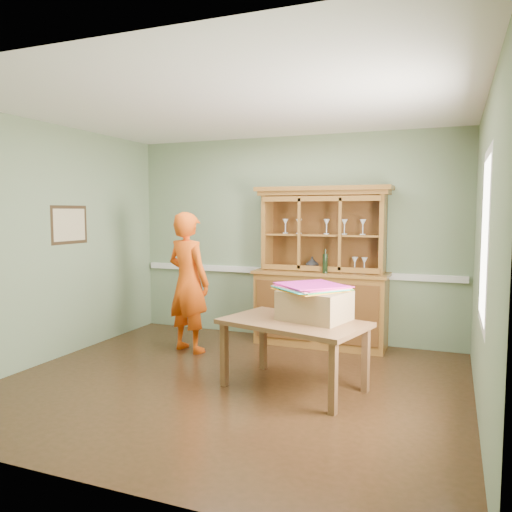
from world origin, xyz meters
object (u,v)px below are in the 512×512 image
at_px(cardboard_box, 315,305).
at_px(china_hutch, 321,290).
at_px(dining_table, 294,329).
at_px(person, 188,282).

bearing_deg(cardboard_box, china_hutch, 101.93).
xyz_separation_m(china_hutch, dining_table, (0.16, -1.67, -0.12)).
height_order(dining_table, person, person).
distance_m(china_hutch, cardboard_box, 1.59).
bearing_deg(china_hutch, dining_table, -84.62).
distance_m(cardboard_box, person, 1.89).
bearing_deg(china_hutch, cardboard_box, -78.07).
relative_size(cardboard_box, person, 0.36).
height_order(cardboard_box, person, person).
bearing_deg(dining_table, china_hutch, 110.10).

